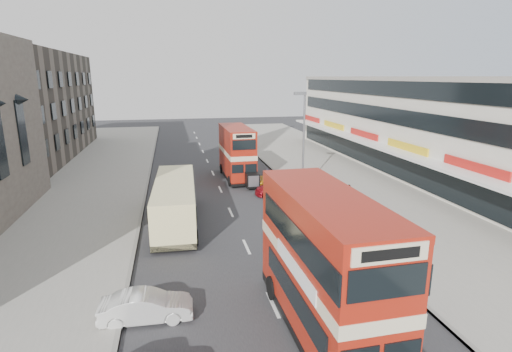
{
  "coord_description": "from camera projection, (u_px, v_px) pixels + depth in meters",
  "views": [
    {
      "loc": [
        -3.8,
        -12.45,
        9.28
      ],
      "look_at": [
        0.41,
        7.35,
        4.24
      ],
      "focal_mm": 28.06,
      "sensor_mm": 36.0,
      "label": 1
    }
  ],
  "objects": [
    {
      "name": "kerb_left",
      "position": [
        146.0,
        193.0,
        32.56
      ],
      "size": [
        0.2,
        90.0,
        0.16
      ],
      "primitive_type": "cube",
      "color": "gray",
      "rests_on": "ground"
    },
    {
      "name": "street_lamp",
      "position": [
        303.0,
        134.0,
        32.07
      ],
      "size": [
        1.0,
        0.2,
        8.12
      ],
      "color": "slate",
      "rests_on": "ground"
    },
    {
      "name": "pavement_left",
      "position": [
        68.0,
        197.0,
        31.37
      ],
      "size": [
        12.0,
        90.0,
        0.15
      ],
      "primitive_type": "cube",
      "color": "gray",
      "rests_on": "ground"
    },
    {
      "name": "road_surface",
      "position": [
        220.0,
        189.0,
        33.81
      ],
      "size": [
        12.0,
        90.0,
        0.01
      ],
      "primitive_type": "cube",
      "color": "#28282B",
      "rests_on": "ground"
    },
    {
      "name": "car_right_a",
      "position": [
        281.0,
        188.0,
        32.13
      ],
      "size": [
        4.24,
        1.84,
        1.21
      ],
      "primitive_type": "imported",
      "rotation": [
        0.0,
        0.0,
        -1.6
      ],
      "color": "maroon",
      "rests_on": "ground"
    },
    {
      "name": "pavement_right",
      "position": [
        352.0,
        181.0,
        36.21
      ],
      "size": [
        12.0,
        90.0,
        0.15
      ],
      "primitive_type": "cube",
      "color": "gray",
      "rests_on": "ground"
    },
    {
      "name": "car_left_front",
      "position": [
        146.0,
        306.0,
        15.56
      ],
      "size": [
        3.61,
        1.36,
        1.18
      ],
      "primitive_type": "imported",
      "rotation": [
        0.0,
        0.0,
        1.54
      ],
      "color": "silver",
      "rests_on": "ground"
    },
    {
      "name": "bus_second",
      "position": [
        237.0,
        153.0,
        36.98
      ],
      "size": [
        2.43,
        8.44,
        4.64
      ],
      "rotation": [
        0.0,
        0.0,
        3.16
      ],
      "color": "black",
      "rests_on": "ground"
    },
    {
      "name": "commercial_row",
      "position": [
        422.0,
        125.0,
        38.6
      ],
      "size": [
        9.9,
        46.2,
        9.3
      ],
      "color": "beige",
      "rests_on": "ground"
    },
    {
      "name": "coach",
      "position": [
        175.0,
        201.0,
        25.68
      ],
      "size": [
        2.9,
        9.91,
        2.6
      ],
      "rotation": [
        0.0,
        0.0,
        -0.04
      ],
      "color": "black",
      "rests_on": "ground"
    },
    {
      "name": "kerb_right",
      "position": [
        290.0,
        185.0,
        35.02
      ],
      "size": [
        0.2,
        90.0,
        0.16
      ],
      "primitive_type": "cube",
      "color": "gray",
      "rests_on": "ground"
    },
    {
      "name": "brick_terrace",
      "position": [
        5.0,
        107.0,
        45.01
      ],
      "size": [
        14.0,
        28.0,
        12.0
      ],
      "primitive_type": "cube",
      "color": "#66594C",
      "rests_on": "ground"
    },
    {
      "name": "bus_main",
      "position": [
        325.0,
        265.0,
        14.35
      ],
      "size": [
        2.71,
        9.36,
        5.14
      ],
      "rotation": [
        0.0,
        0.0,
        3.16
      ],
      "color": "black",
      "rests_on": "ground"
    },
    {
      "name": "pedestrian_near",
      "position": [
        348.0,
        195.0,
        28.73
      ],
      "size": [
        0.73,
        0.7,
        1.65
      ],
      "primitive_type": "imported",
      "rotation": [
        0.0,
        0.0,
        3.83
      ],
      "color": "gray",
      "rests_on": "pavement_right"
    },
    {
      "name": "ground",
      "position": [
        286.0,
        334.0,
        14.83
      ],
      "size": [
        160.0,
        160.0,
        0.0
      ],
      "primitive_type": "plane",
      "color": "#28282B",
      "rests_on": "ground"
    },
    {
      "name": "car_right_b",
      "position": [
        276.0,
        180.0,
        34.5
      ],
      "size": [
        4.5,
        2.23,
        1.23
      ],
      "primitive_type": "imported",
      "rotation": [
        0.0,
        0.0,
        -1.62
      ],
      "color": "orange",
      "rests_on": "ground"
    },
    {
      "name": "cyclist",
      "position": [
        268.0,
        184.0,
        33.23
      ],
      "size": [
        0.71,
        1.8,
        1.89
      ],
      "rotation": [
        0.0,
        0.0,
        0.06
      ],
      "color": "gray",
      "rests_on": "ground"
    }
  ]
}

